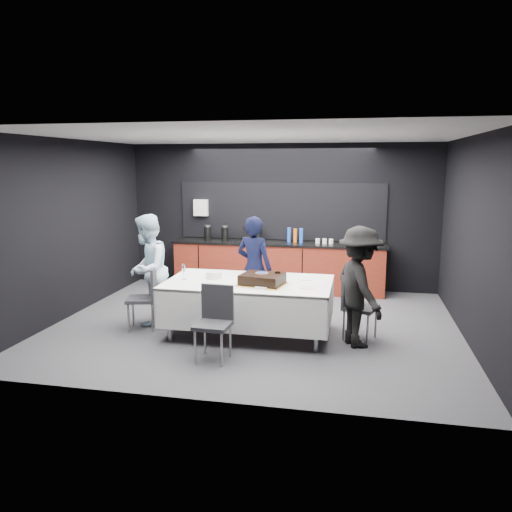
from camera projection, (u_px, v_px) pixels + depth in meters
The scene contains 18 objects.
ground at pixel (255, 325), 7.56m from camera, with size 6.00×6.00×0.00m, color #49484E.
room_shell at pixel (255, 202), 7.22m from camera, with size 6.04×5.04×2.82m.
kitchenette at pixel (277, 262), 9.60m from camera, with size 4.10×0.64×2.05m.
party_table at pixel (249, 291), 7.06m from camera, with size 2.32×1.32×0.78m.
cake_assembly at pixel (262, 279), 6.82m from camera, with size 0.67×0.59×0.18m.
plate_stack at pixel (214, 275), 7.21m from camera, with size 0.23×0.23×0.10m, color white.
loose_plate_near at pixel (213, 284), 6.83m from camera, with size 0.19×0.19×0.01m, color white.
loose_plate_right_a at pixel (305, 279), 7.13m from camera, with size 0.20×0.20×0.01m, color white.
loose_plate_right_b at pixel (307, 287), 6.66m from camera, with size 0.22×0.22×0.01m, color white.
loose_plate_far at pixel (258, 277), 7.29m from camera, with size 0.20×0.20×0.01m, color white.
fork_pile at pixel (261, 288), 6.61m from camera, with size 0.16×0.10×0.02m, color white.
champagne_flute at pixel (184, 269), 7.10m from camera, with size 0.06×0.06×0.22m.
chair_left at pixel (147, 293), 7.32m from camera, with size 0.51×0.51×0.92m.
chair_right at pixel (355, 301), 6.91m from camera, with size 0.54×0.54×0.92m.
chair_near at pixel (215, 317), 6.20m from camera, with size 0.44×0.44×0.92m.
person_center at pixel (254, 268), 7.75m from camera, with size 0.59×0.39×1.63m, color black.
person_left at pixel (148, 270), 7.53m from camera, with size 0.81×0.63×1.67m, color #C3E2F6.
person_right at pixel (359, 287), 6.59m from camera, with size 1.04×0.60×1.61m, color black.
Camera 1 is at (1.48, -7.09, 2.40)m, focal length 35.00 mm.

